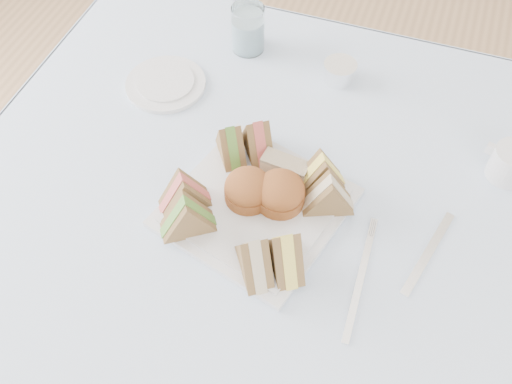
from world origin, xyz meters
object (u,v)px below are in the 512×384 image
(table, at_px, (248,292))
(serving_plate, at_px, (256,207))
(creamer_jug, at_px, (511,163))
(water_glass, at_px, (248,29))

(table, height_order, serving_plate, serving_plate)
(table, bearing_deg, creamer_jug, 25.19)
(serving_plate, height_order, water_glass, water_glass)
(table, relative_size, water_glass, 9.06)
(water_glass, distance_m, creamer_jug, 0.57)
(serving_plate, distance_m, water_glass, 0.42)
(table, xyz_separation_m, creamer_jug, (0.42, 0.20, 0.41))
(serving_plate, bearing_deg, table, 158.46)
(water_glass, height_order, creamer_jug, water_glass)
(creamer_jug, bearing_deg, table, -139.52)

